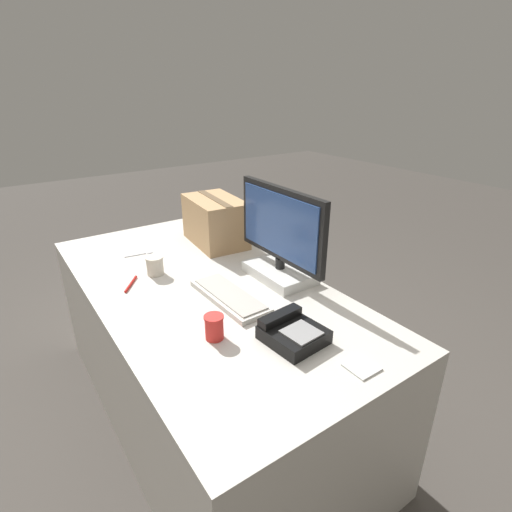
{
  "coord_description": "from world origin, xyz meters",
  "views": [
    {
      "loc": [
        1.43,
        -0.7,
        1.54
      ],
      "look_at": [
        0.16,
        0.18,
        0.87
      ],
      "focal_mm": 28.0,
      "sensor_mm": 36.0,
      "label": 1
    }
  ],
  "objects": [
    {
      "name": "paper_cup_left",
      "position": [
        -0.21,
        -0.13,
        0.76
      ],
      "size": [
        0.08,
        0.08,
        0.09
      ],
      "color": "beige",
      "rests_on": "office_desk"
    },
    {
      "name": "paper_cup_right",
      "position": [
        0.39,
        -0.15,
        0.76
      ],
      "size": [
        0.07,
        0.07,
        0.09
      ],
      "color": "red",
      "rests_on": "office_desk"
    },
    {
      "name": "pen_marker",
      "position": [
        -0.17,
        -0.26,
        0.72
      ],
      "size": [
        0.12,
        0.1,
        0.01
      ],
      "rotation": [
        0.0,
        0.0,
        5.64
      ],
      "color": "red",
      "rests_on": "office_desk"
    },
    {
      "name": "ground_plane",
      "position": [
        0.0,
        0.0,
        0.0
      ],
      "size": [
        12.0,
        12.0,
        0.0
      ],
      "primitive_type": "plane",
      "color": "#47423D"
    },
    {
      "name": "monitor",
      "position": [
        0.14,
        0.32,
        0.89
      ],
      "size": [
        0.55,
        0.21,
        0.42
      ],
      "color": "white",
      "rests_on": "office_desk"
    },
    {
      "name": "desk_phone",
      "position": [
        0.55,
        0.06,
        0.75
      ],
      "size": [
        0.21,
        0.2,
        0.08
      ],
      "rotation": [
        0.0,
        0.0,
        0.09
      ],
      "color": "black",
      "rests_on": "office_desk"
    },
    {
      "name": "keyboard",
      "position": [
        0.18,
        0.03,
        0.73
      ],
      "size": [
        0.41,
        0.16,
        0.03
      ],
      "rotation": [
        0.0,
        0.0,
        0.03
      ],
      "color": "beige",
      "rests_on": "office_desk"
    },
    {
      "name": "cardboard_box",
      "position": [
        -0.4,
        0.3,
        0.84
      ],
      "size": [
        0.4,
        0.27,
        0.25
      ],
      "rotation": [
        0.0,
        0.0,
        -0.09
      ],
      "color": "tan",
      "rests_on": "office_desk"
    },
    {
      "name": "office_desk",
      "position": [
        0.0,
        0.0,
        0.36
      ],
      "size": [
        1.8,
        0.9,
        0.72
      ],
      "color": "beige",
      "rests_on": "ground_plane"
    },
    {
      "name": "sticky_note_pad",
      "position": [
        0.79,
        0.15,
        0.72
      ],
      "size": [
        0.09,
        0.09,
        0.01
      ],
      "color": "silver",
      "rests_on": "office_desk"
    },
    {
      "name": "spoon",
      "position": [
        -0.48,
        -0.09,
        0.72
      ],
      "size": [
        0.03,
        0.15,
        0.0
      ],
      "rotation": [
        0.0,
        0.0,
        1.46
      ],
      "color": "silver",
      "rests_on": "office_desk"
    }
  ]
}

